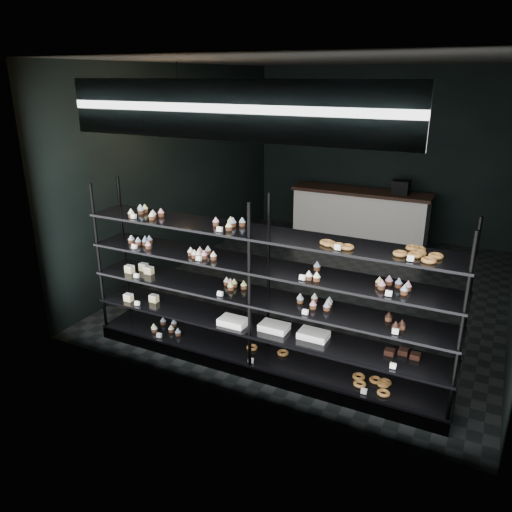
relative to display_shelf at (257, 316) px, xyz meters
name	(u,v)px	position (x,y,z in m)	size (l,w,h in m)	color
room	(331,183)	(-0.06, 2.45, 0.97)	(5.01, 6.01, 3.20)	black
display_shelf	(257,316)	(0.00, 0.00, 0.00)	(4.00, 0.50, 1.91)	black
signage	(225,110)	(-0.06, -0.48, 2.12)	(3.30, 0.05, 0.50)	#0B1238
pendant_lamp	(180,124)	(-1.59, 1.03, 1.82)	(0.33, 0.33, 0.89)	black
service_counter	(360,215)	(-0.25, 4.95, -0.13)	(2.61, 0.65, 1.23)	silver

